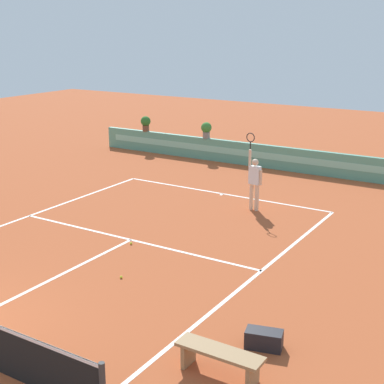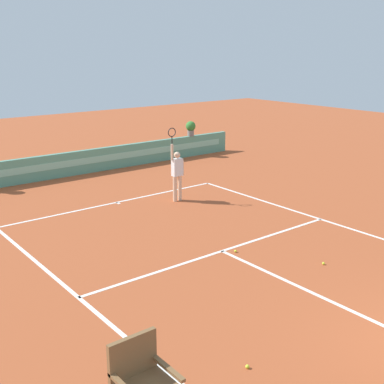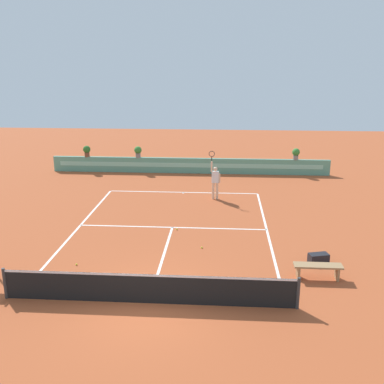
% 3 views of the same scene
% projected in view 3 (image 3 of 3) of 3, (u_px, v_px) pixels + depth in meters
% --- Properties ---
extents(ground_plane, '(60.00, 60.00, 0.00)m').
position_uv_depth(ground_plane, '(171.00, 231.00, 19.13)').
color(ground_plane, '#A84C28').
extents(court_lines, '(8.32, 11.94, 0.01)m').
position_uv_depth(court_lines, '(173.00, 225.00, 19.82)').
color(court_lines, white).
rests_on(court_lines, ground).
extents(net, '(8.92, 0.10, 1.00)m').
position_uv_depth(net, '(148.00, 288.00, 13.24)').
color(net, '#333333').
rests_on(net, ground).
extents(back_wall_barrier, '(18.00, 0.21, 1.00)m').
position_uv_depth(back_wall_barrier, '(189.00, 166.00, 28.94)').
color(back_wall_barrier, '#599E84').
rests_on(back_wall_barrier, ground).
extents(bench_courtside, '(1.60, 0.44, 0.51)m').
position_uv_depth(bench_courtside, '(318.00, 268.00, 14.79)').
color(bench_courtside, '#99754C').
rests_on(bench_courtside, ground).
extents(gear_bag, '(0.77, 0.53, 0.36)m').
position_uv_depth(gear_bag, '(318.00, 258.00, 16.01)').
color(gear_bag, black).
rests_on(gear_bag, ground).
extents(tennis_player, '(0.62, 0.24, 2.58)m').
position_uv_depth(tennis_player, '(215.00, 180.00, 23.28)').
color(tennis_player, beige).
rests_on(tennis_player, ground).
extents(tennis_ball_near_baseline, '(0.07, 0.07, 0.07)m').
position_uv_depth(tennis_ball_near_baseline, '(177.00, 229.00, 19.22)').
color(tennis_ball_near_baseline, '#CCE033').
rests_on(tennis_ball_near_baseline, ground).
extents(tennis_ball_mid_court, '(0.07, 0.07, 0.07)m').
position_uv_depth(tennis_ball_mid_court, '(202.00, 248.00, 17.31)').
color(tennis_ball_mid_court, '#CCE033').
rests_on(tennis_ball_mid_court, ground).
extents(tennis_ball_by_sideline, '(0.07, 0.07, 0.07)m').
position_uv_depth(tennis_ball_by_sideline, '(77.00, 264.00, 15.86)').
color(tennis_ball_by_sideline, '#CCE033').
rests_on(tennis_ball_by_sideline, ground).
extents(potted_plant_left, '(0.48, 0.48, 0.72)m').
position_uv_depth(potted_plant_left, '(138.00, 151.00, 28.90)').
color(potted_plant_left, gray).
rests_on(potted_plant_left, back_wall_barrier).
extents(potted_plant_far_left, '(0.48, 0.48, 0.72)m').
position_uv_depth(potted_plant_far_left, '(87.00, 150.00, 29.13)').
color(potted_plant_far_left, brown).
rests_on(potted_plant_far_left, back_wall_barrier).
extents(potted_plant_far_right, '(0.48, 0.48, 0.72)m').
position_uv_depth(potted_plant_far_right, '(296.00, 153.00, 28.23)').
color(potted_plant_far_right, gray).
rests_on(potted_plant_far_right, back_wall_barrier).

